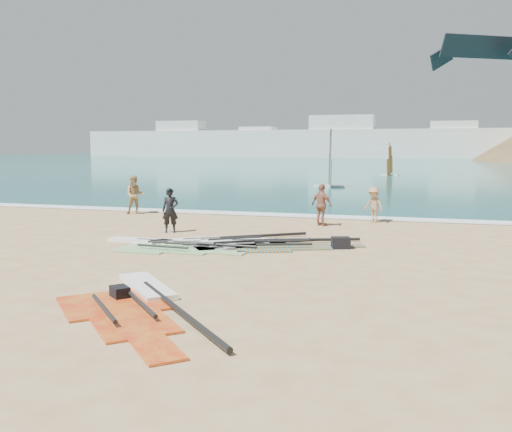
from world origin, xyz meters
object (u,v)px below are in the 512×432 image
(gear_bag_far, at_px, (120,293))
(beachgoer_left, at_px, (135,195))
(rig_grey, at_px, (222,242))
(rig_orange, at_px, (268,244))
(beachgoer_mid, at_px, (374,205))
(rig_green, at_px, (161,245))
(rig_red, at_px, (139,302))
(gear_bag_near, at_px, (341,243))
(beachgoer_back, at_px, (322,205))
(person_wetsuit, at_px, (170,210))

(gear_bag_far, height_order, beachgoer_left, beachgoer_left)
(rig_grey, xyz_separation_m, rig_orange, (1.66, 0.01, -0.00))
(beachgoer_mid, bearing_deg, gear_bag_far, -70.73)
(rig_green, relative_size, gear_bag_far, 11.51)
(rig_red, xyz_separation_m, gear_bag_near, (3.04, 7.88, 0.14))
(beachgoer_back, bearing_deg, gear_bag_far, 111.49)
(person_wetsuit, bearing_deg, beachgoer_back, 14.49)
(rig_red, height_order, beachgoer_back, beachgoer_back)
(rig_grey, relative_size, rig_orange, 0.97)
(beachgoer_left, height_order, beachgoer_mid, beachgoer_left)
(rig_orange, xyz_separation_m, beachgoer_back, (0.84, 5.27, 0.83))
(person_wetsuit, xyz_separation_m, beachgoer_mid, (7.21, 5.27, -0.08))
(rig_green, bearing_deg, rig_orange, 23.00)
(rig_red, height_order, beachgoer_left, beachgoer_left)
(rig_orange, bearing_deg, rig_grey, 158.94)
(person_wetsuit, relative_size, beachgoer_mid, 1.10)
(gear_bag_near, bearing_deg, beachgoer_back, 107.23)
(gear_bag_near, relative_size, gear_bag_far, 1.25)
(rig_grey, xyz_separation_m, beachgoer_back, (2.50, 5.28, 0.83))
(beachgoer_mid, bearing_deg, rig_orange, -77.02)
(rig_orange, bearing_deg, rig_red, -116.06)
(rig_red, bearing_deg, rig_orange, 131.92)
(beachgoer_left, distance_m, beachgoer_back, 9.65)
(rig_grey, relative_size, gear_bag_near, 9.26)
(person_wetsuit, bearing_deg, rig_orange, -40.89)
(rig_red, distance_m, beachgoer_back, 13.09)
(rig_red, distance_m, beachgoer_left, 16.56)
(gear_bag_far, distance_m, beachgoer_mid, 14.98)
(gear_bag_near, bearing_deg, rig_red, -111.10)
(gear_bag_far, bearing_deg, beachgoer_left, 117.78)
(gear_bag_near, relative_size, beachgoer_left, 0.31)
(beachgoer_back, bearing_deg, rig_red, 114.37)
(gear_bag_far, xyz_separation_m, beachgoer_left, (-7.46, 14.16, 0.80))
(beachgoer_back, bearing_deg, rig_orange, 111.76)
(rig_red, bearing_deg, gear_bag_far, -157.29)
(rig_green, relative_size, beachgoer_back, 3.06)
(rig_grey, xyz_separation_m, person_wetsuit, (-2.73, 1.70, 0.81))
(rig_orange, distance_m, gear_bag_near, 2.43)
(rig_green, height_order, beachgoer_back, beachgoer_back)
(rig_grey, height_order, rig_orange, rig_grey)
(rig_red, relative_size, person_wetsuit, 3.18)
(gear_bag_near, bearing_deg, beachgoer_mid, 86.69)
(rig_red, relative_size, gear_bag_near, 9.32)
(beachgoer_left, bearing_deg, rig_red, -88.72)
(beachgoer_back, bearing_deg, beachgoer_mid, -108.69)
(rig_grey, height_order, person_wetsuit, person_wetsuit)
(rig_green, distance_m, beachgoer_left, 9.66)
(gear_bag_near, height_order, beachgoer_left, beachgoer_left)
(rig_orange, bearing_deg, gear_bag_far, -120.92)
(rig_green, height_order, gear_bag_far, gear_bag_far)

